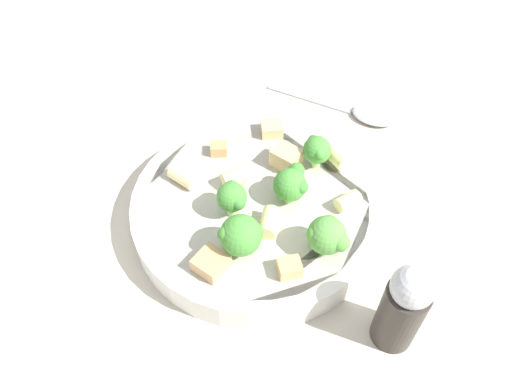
{
  "coord_description": "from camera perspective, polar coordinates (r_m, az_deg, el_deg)",
  "views": [
    {
      "loc": [
        -0.1,
        -0.27,
        0.38
      ],
      "look_at": [
        0.0,
        0.0,
        0.04
      ],
      "focal_mm": 35.0,
      "sensor_mm": 36.0,
      "label": 1
    }
  ],
  "objects": [
    {
      "name": "broccoli_floret_0",
      "position": [
        0.44,
        4.05,
        0.88
      ],
      "size": [
        0.03,
        0.03,
        0.03
      ],
      "color": "#93B766",
      "rests_on": "pasta_bowl"
    },
    {
      "name": "rigatoni_1",
      "position": [
        0.49,
        9.45,
        3.89
      ],
      "size": [
        0.02,
        0.02,
        0.02
      ],
      "primitive_type": "cylinder",
      "rotation": [
        1.57,
        0.0,
        0.25
      ],
      "color": "beige",
      "rests_on": "pasta_bowl"
    },
    {
      "name": "broccoli_floret_1",
      "position": [
        0.47,
        6.98,
        4.79
      ],
      "size": [
        0.03,
        0.03,
        0.03
      ],
      "color": "#9EC175",
      "rests_on": "pasta_bowl"
    },
    {
      "name": "pepper_shaker",
      "position": [
        0.39,
        16.47,
        -12.51
      ],
      "size": [
        0.03,
        0.03,
        0.09
      ],
      "color": "#332D28",
      "rests_on": "ground_plane"
    },
    {
      "name": "pasta_bowl",
      "position": [
        0.47,
        0.0,
        -1.75
      ],
      "size": [
        0.23,
        0.23,
        0.03
      ],
      "color": "silver",
      "rests_on": "ground_plane"
    },
    {
      "name": "spoon",
      "position": [
        0.59,
        11.42,
        9.17
      ],
      "size": [
        0.13,
        0.13,
        0.01
      ],
      "color": "#B2B2B7",
      "rests_on": "ground_plane"
    },
    {
      "name": "chicken_chunk_1",
      "position": [
        0.51,
        1.81,
        7.25
      ],
      "size": [
        0.03,
        0.02,
        0.01
      ],
      "primitive_type": "cube",
      "rotation": [
        0.0,
        0.0,
        2.9
      ],
      "color": "tan",
      "rests_on": "pasta_bowl"
    },
    {
      "name": "broccoli_floret_4",
      "position": [
        0.41,
        8.13,
        -4.87
      ],
      "size": [
        0.03,
        0.04,
        0.04
      ],
      "color": "#84AD60",
      "rests_on": "pasta_bowl"
    },
    {
      "name": "chicken_chunk_0",
      "position": [
        0.41,
        4.32,
        -8.49
      ],
      "size": [
        0.02,
        0.02,
        0.01
      ],
      "primitive_type": "cube",
      "rotation": [
        0.0,
        0.0,
        3.04
      ],
      "color": "tan",
      "rests_on": "pasta_bowl"
    },
    {
      "name": "chicken_chunk_3",
      "position": [
        0.41,
        -5.16,
        -8.09
      ],
      "size": [
        0.03,
        0.03,
        0.01
      ],
      "primitive_type": "cube",
      "rotation": [
        0.0,
        0.0,
        0.59
      ],
      "color": "tan",
      "rests_on": "pasta_bowl"
    },
    {
      "name": "broccoli_floret_2",
      "position": [
        0.4,
        -1.69,
        -4.95
      ],
      "size": [
        0.04,
        0.03,
        0.04
      ],
      "color": "#93B766",
      "rests_on": "pasta_bowl"
    },
    {
      "name": "rigatoni_0",
      "position": [
        0.43,
        1.68,
        -3.43
      ],
      "size": [
        0.03,
        0.03,
        0.02
      ],
      "primitive_type": "cylinder",
      "rotation": [
        1.57,
        0.0,
        2.6
      ],
      "color": "beige",
      "rests_on": "pasta_bowl"
    },
    {
      "name": "chicken_chunk_4",
      "position": [
        0.48,
        3.48,
        3.89
      ],
      "size": [
        0.03,
        0.03,
        0.02
      ],
      "primitive_type": "cube",
      "rotation": [
        0.0,
        0.0,
        2.15
      ],
      "color": "tan",
      "rests_on": "pasta_bowl"
    },
    {
      "name": "ground_plane",
      "position": [
        0.48,
        0.0,
        -3.05
      ],
      "size": [
        2.0,
        2.0,
        0.0
      ],
      "primitive_type": "plane",
      "color": "#BCB29E"
    },
    {
      "name": "rigatoni_3",
      "position": [
        0.45,
        10.45,
        -1.02
      ],
      "size": [
        0.03,
        0.02,
        0.01
      ],
      "primitive_type": "cylinder",
      "rotation": [
        1.57,
        0.0,
        1.8
      ],
      "color": "beige",
      "rests_on": "pasta_bowl"
    },
    {
      "name": "chicken_chunk_2",
      "position": [
        0.49,
        -4.27,
        4.93
      ],
      "size": [
        0.02,
        0.02,
        0.01
      ],
      "primitive_type": "cube",
      "rotation": [
        0.0,
        0.0,
        2.83
      ],
      "color": "tan",
      "rests_on": "pasta_bowl"
    },
    {
      "name": "rigatoni_4",
      "position": [
        0.46,
        -2.58,
        1.57
      ],
      "size": [
        0.02,
        0.02,
        0.02
      ],
      "primitive_type": "cylinder",
      "rotation": [
        1.57,
        0.0,
        1.71
      ],
      "color": "beige",
      "rests_on": "pasta_bowl"
    },
    {
      "name": "rigatoni_2",
      "position": [
        0.47,
        -8.35,
        1.68
      ],
      "size": [
        0.03,
        0.03,
        0.01
      ],
      "primitive_type": "cylinder",
      "rotation": [
        1.57,
        0.0,
        0.58
      ],
      "color": "beige",
      "rests_on": "pasta_bowl"
    },
    {
      "name": "broccoli_floret_3",
      "position": [
        0.43,
        -2.73,
        -0.61
      ],
      "size": [
        0.03,
        0.03,
        0.04
      ],
      "color": "#93B766",
      "rests_on": "pasta_bowl"
    }
  ]
}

